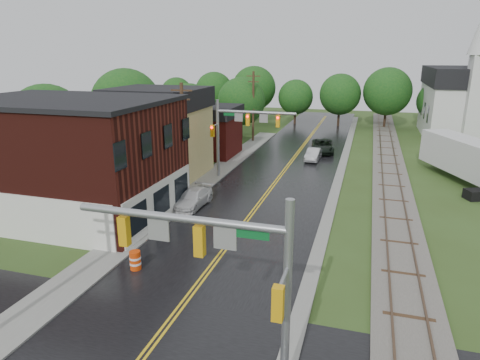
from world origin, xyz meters
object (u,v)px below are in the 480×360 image
at_px(brick_building, 69,158).
at_px(tree_left_b, 127,105).
at_px(semi_trailer, 470,159).
at_px(traffic_signal_near, 222,259).
at_px(tree_left_c, 190,109).
at_px(sedan_silver, 313,155).
at_px(pickup_white, 193,198).
at_px(traffic_signal_far, 240,125).
at_px(utility_pole_c, 253,105).
at_px(suv_dark, 323,146).
at_px(utility_pole_b, 183,136).
at_px(tree_left_a, 49,124).
at_px(tree_left_e, 242,103).
at_px(construction_barrel, 135,260).
at_px(church, 469,95).

bearing_deg(brick_building, tree_left_b, 107.61).
relative_size(tree_left_b, semi_trailer, 0.79).
height_order(traffic_signal_near, tree_left_c, tree_left_c).
relative_size(sedan_silver, pickup_white, 0.87).
xyz_separation_m(traffic_signal_far, tree_left_b, (-14.38, 4.90, 0.74)).
distance_m(tree_left_b, tree_left_c, 9.03).
height_order(tree_left_c, pickup_white, tree_left_c).
xyz_separation_m(brick_building, tree_left_b, (-5.36, 16.90, 1.57)).
xyz_separation_m(traffic_signal_near, utility_pole_c, (-10.27, 42.00, -0.25)).
xyz_separation_m(brick_building, suv_dark, (15.19, 25.08, -3.40)).
distance_m(traffic_signal_near, utility_pole_b, 22.49).
distance_m(tree_left_a, tree_left_e, 26.40).
bearing_deg(tree_left_c, utility_pole_c, 30.20).
distance_m(semi_trailer, construction_barrel, 30.48).
height_order(church, construction_barrel, church).
height_order(church, utility_pole_b, church).
bearing_deg(tree_left_e, utility_pole_c, -42.84).
height_order(tree_left_b, tree_left_e, tree_left_b).
bearing_deg(pickup_white, sedan_silver, 71.60).
distance_m(utility_pole_c, construction_barrel, 35.72).
relative_size(brick_building, tree_left_c, 1.87).
relative_size(brick_building, semi_trailer, 1.16).
bearing_deg(tree_left_e, tree_left_a, -114.62).
bearing_deg(tree_left_b, semi_trailer, -1.00).
relative_size(church, traffic_signal_near, 2.72).
height_order(traffic_signal_near, tree_left_b, tree_left_b).
relative_size(church, tree_left_b, 2.06).
bearing_deg(utility_pole_b, construction_barrel, -77.46).
relative_size(traffic_signal_far, pickup_white, 1.63).
height_order(brick_building, sedan_silver, brick_building).
relative_size(tree_left_a, construction_barrel, 8.16).
xyz_separation_m(church, construction_barrel, (-23.83, -45.09, -5.30)).
relative_size(traffic_signal_near, pickup_white, 1.63).
relative_size(brick_building, pickup_white, 3.18).
distance_m(tree_left_e, construction_barrel, 37.83).
height_order(traffic_signal_far, tree_left_b, tree_left_b).
bearing_deg(semi_trailer, traffic_signal_far, -167.84).
bearing_deg(construction_barrel, utility_pole_c, 94.80).
bearing_deg(traffic_signal_far, semi_trailer, 12.16).
bearing_deg(utility_pole_b, church, 49.82).
bearing_deg(brick_building, tree_left_e, 83.29).
relative_size(utility_pole_c, suv_dark, 1.67).
relative_size(tree_left_e, semi_trailer, 0.66).
bearing_deg(utility_pole_c, tree_left_c, -149.80).
relative_size(traffic_signal_far, tree_left_a, 0.85).
bearing_deg(traffic_signal_far, utility_pole_c, 101.09).
height_order(utility_pole_b, utility_pole_c, same).
bearing_deg(church, tree_left_e, -164.80).
bearing_deg(brick_building, tree_left_c, 93.14).
relative_size(suv_dark, pickup_white, 1.20).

